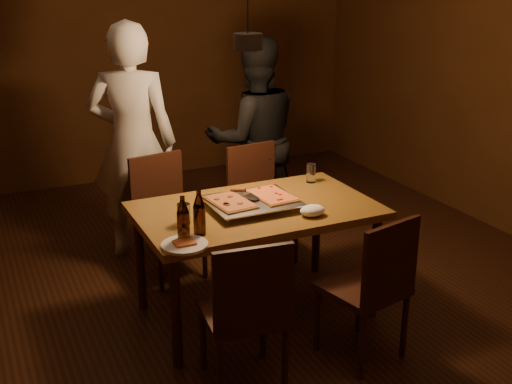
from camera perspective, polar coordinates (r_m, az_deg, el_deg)
name	(u,v)px	position (r m, az deg, el deg)	size (l,w,h in m)	color
room_shell	(248,98)	(4.07, -0.70, 8.31)	(6.00, 6.00, 6.00)	#351B0E
dining_table	(256,218)	(4.07, 0.00, -2.31)	(1.50, 0.90, 0.75)	olive
chair_far_left	(164,205)	(4.74, -8.19, -1.12)	(0.48, 0.48, 0.49)	#38190F
chair_far_right	(258,192)	(4.95, 0.17, 0.00)	(0.46, 0.46, 0.49)	#38190F
chair_near_left	(247,303)	(3.37, -0.78, -9.82)	(0.47, 0.47, 0.49)	#38190F
chair_near_right	(375,277)	(3.69, 10.49, -7.44)	(0.50, 0.50, 0.49)	#38190F
pizza_tray	(252,204)	(4.03, -0.32, -1.06)	(0.55, 0.45, 0.05)	silver
pizza_meat	(230,202)	(3.97, -2.30, -0.89)	(0.22, 0.34, 0.02)	maroon
pizza_cheese	(272,195)	(4.08, 1.42, -0.27)	(0.22, 0.35, 0.02)	gold
spatula	(253,197)	(4.04, -0.27, -0.41)	(0.09, 0.24, 0.04)	silver
beer_bottle_a	(183,219)	(3.53, -6.50, -2.38)	(0.07, 0.07, 0.26)	black
beer_bottle_b	(199,213)	(3.60, -5.06, -1.86)	(0.07, 0.07, 0.26)	black
water_glass_left	(184,214)	(3.79, -6.44, -1.93)	(0.08, 0.08, 0.12)	silver
water_glass_right	(311,173)	(4.50, 4.92, 1.68)	(0.06, 0.06, 0.13)	silver
plate_slice	(185,245)	(3.50, -6.37, -4.67)	(0.26, 0.26, 0.03)	white
napkin	(312,210)	(3.91, 5.03, -1.65)	(0.16, 0.12, 0.07)	white
diner_white	(133,142)	(4.99, -10.90, 4.34)	(0.67, 0.44, 1.83)	silver
diner_dark	(254,139)	(5.30, -0.15, 4.70)	(0.81, 0.63, 1.67)	black
pendant_lamp	(248,40)	(4.01, -0.72, 13.37)	(0.18, 0.18, 1.10)	black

